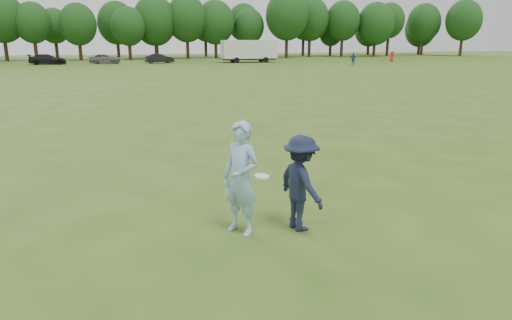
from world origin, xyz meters
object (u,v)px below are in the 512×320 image
object	(u,v)px
thrower	(241,178)
player_far_c	(392,56)
field_cone	(358,68)
cargo_trailer	(249,50)
player_far_b	(353,59)
defender	(301,183)
car_f	(159,58)
car_d	(47,59)
car_e	(105,59)

from	to	relation	value
thrower	player_far_c	xyz separation A→B (m)	(37.66, 55.08, -0.25)
field_cone	cargo_trailer	distance (m)	20.52
thrower	player_far_b	world-z (taller)	thrower
player_far_b	player_far_c	size ratio (longest dim) A/B	1.06
field_cone	cargo_trailer	bearing A→B (deg)	112.18
cargo_trailer	player_far_b	bearing A→B (deg)	-48.21
defender	car_f	xyz separation A→B (m)	(2.08, 60.48, -0.22)
player_far_b	car_d	xyz separation A→B (m)	(-38.50, 14.05, -0.14)
car_f	cargo_trailer	world-z (taller)	cargo_trailer
thrower	car_d	bearing A→B (deg)	153.49
car_d	field_cone	size ratio (longest dim) A/B	15.89
field_cone	player_far_c	bearing A→B (deg)	47.50
car_d	defender	bearing A→B (deg)	-169.71
car_d	player_far_c	bearing A→B (deg)	-98.34
car_f	player_far_b	bearing A→B (deg)	-126.73
thrower	player_far_c	bearing A→B (deg)	108.26
player_far_b	car_e	world-z (taller)	player_far_b
player_far_b	car_e	size ratio (longest dim) A/B	0.40
player_far_c	field_cone	xyz separation A→B (m)	(-13.85, -15.11, -0.64)
defender	player_far_c	distance (m)	66.24
car_f	field_cone	size ratio (longest dim) A/B	13.65
thrower	car_f	world-z (taller)	thrower
car_f	cargo_trailer	distance (m)	13.03
car_e	cargo_trailer	world-z (taller)	cargo_trailer
cargo_trailer	player_far_c	bearing A→B (deg)	-10.07
car_e	player_far_c	bearing A→B (deg)	-90.26
defender	car_d	distance (m)	62.45
thrower	cargo_trailer	bearing A→B (deg)	127.36
defender	player_far_c	size ratio (longest dim) A/B	1.14
thrower	car_d	distance (m)	62.09
thrower	field_cone	world-z (taller)	thrower
car_f	field_cone	xyz separation A→B (m)	(20.63, -20.36, -0.52)
defender	player_far_b	bearing A→B (deg)	-42.32
car_f	car_e	bearing A→B (deg)	79.82
car_e	car_f	world-z (taller)	car_e
car_e	field_cone	size ratio (longest dim) A/B	13.76
car_e	field_cone	bearing A→B (deg)	-119.08
player_far_b	car_d	distance (m)	40.98
player_far_b	cargo_trailer	size ratio (longest dim) A/B	0.19
car_e	defender	bearing A→B (deg)	-167.56
car_f	car_d	bearing A→B (deg)	80.38
player_far_c	player_far_b	bearing A→B (deg)	87.40
defender	car_d	size ratio (longest dim) A/B	0.38
car_f	cargo_trailer	size ratio (longest dim) A/B	0.45
thrower	player_far_c	world-z (taller)	thrower
thrower	defender	size ratio (longest dim) A/B	1.16
car_d	car_f	bearing A→B (deg)	-94.01
defender	car_d	bearing A→B (deg)	-1.86
player_far_c	field_cone	size ratio (longest dim) A/B	5.26
thrower	field_cone	bearing A→B (deg)	111.85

